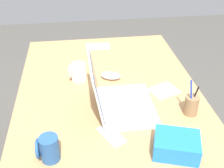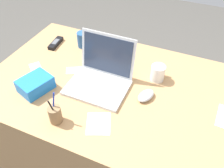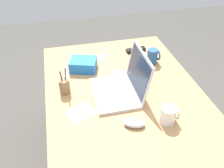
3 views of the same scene
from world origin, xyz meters
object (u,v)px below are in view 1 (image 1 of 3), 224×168
at_px(snack_bag, 177,145).
at_px(laptop, 117,99).
at_px(computer_mouse, 111,76).
at_px(coffee_mug_white, 78,72).
at_px(pen_holder, 191,105).
at_px(coffee_mug_tall, 48,148).

bearing_deg(snack_bag, laptop, 31.10).
distance_m(laptop, computer_mouse, 0.27).
relative_size(computer_mouse, coffee_mug_white, 1.17).
xyz_separation_m(laptop, coffee_mug_white, (0.28, 0.17, -0.01)).
height_order(computer_mouse, pen_holder, pen_holder).
bearing_deg(computer_mouse, coffee_mug_white, 105.54).
xyz_separation_m(coffee_mug_white, pen_holder, (-0.36, -0.49, 0.00)).
distance_m(laptop, snack_bag, 0.35).
distance_m(computer_mouse, coffee_mug_tall, 0.62).
height_order(coffee_mug_white, snack_bag, coffee_mug_white).
relative_size(coffee_mug_white, pen_holder, 0.53).
bearing_deg(snack_bag, coffee_mug_white, 31.10).
bearing_deg(coffee_mug_white, computer_mouse, -94.26).
bearing_deg(coffee_mug_tall, laptop, -47.25).
xyz_separation_m(computer_mouse, snack_bag, (-0.57, -0.18, 0.02)).
bearing_deg(laptop, coffee_mug_white, 31.09).
height_order(coffee_mug_white, pen_holder, pen_holder).
relative_size(laptop, pen_holder, 1.84).
height_order(computer_mouse, coffee_mug_white, coffee_mug_white).
distance_m(coffee_mug_white, pen_holder, 0.61).
bearing_deg(coffee_mug_tall, snack_bag, -93.68).
xyz_separation_m(pen_holder, snack_bag, (-0.22, 0.14, -0.01)).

